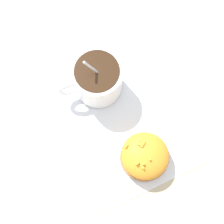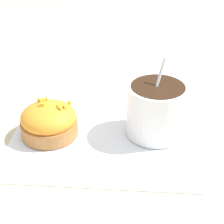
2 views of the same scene
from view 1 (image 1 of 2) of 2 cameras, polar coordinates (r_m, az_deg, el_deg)
ground_plane at (r=0.56m, az=1.52°, el=-1.65°), size 3.00×3.00×0.00m
paper_napkin at (r=0.56m, az=1.53°, el=-1.61°), size 0.28×0.26×0.00m
coffee_cup at (r=0.54m, az=-2.97°, el=5.99°), size 0.08×0.11×0.11m
frosted_pastry at (r=0.53m, az=5.68°, el=-8.25°), size 0.08×0.08×0.05m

